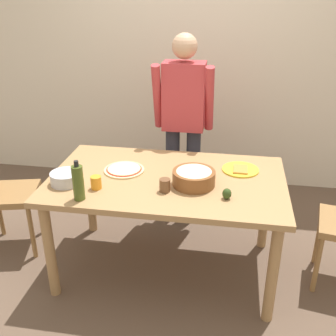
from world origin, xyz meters
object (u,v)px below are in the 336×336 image
object	(u,v)px
person_cook	(183,118)
avocado	(227,194)
plate_with_slice	(240,169)
popcorn_bowl	(194,176)
dining_table	(167,189)
mixing_bowl_steel	(66,178)
olive_oil_bottle	(78,182)
pizza_raw_on_board	(124,170)
cup_small_brown	(165,185)
cup_orange	(96,182)

from	to	relation	value
person_cook	avocado	xyz separation A→B (m)	(0.40, -0.98, -0.14)
plate_with_slice	popcorn_bowl	size ratio (longest dim) A/B	0.93
dining_table	avocado	distance (m)	0.49
mixing_bowl_steel	olive_oil_bottle	distance (m)	0.25
person_cook	olive_oil_bottle	xyz separation A→B (m)	(-0.49, -1.13, -0.07)
person_cook	pizza_raw_on_board	distance (m)	0.79
dining_table	plate_with_slice	bearing A→B (deg)	21.76
plate_with_slice	avocado	distance (m)	0.43
plate_with_slice	popcorn_bowl	bearing A→B (deg)	-138.12
plate_with_slice	popcorn_bowl	world-z (taller)	popcorn_bowl
pizza_raw_on_board	plate_with_slice	bearing A→B (deg)	9.69
cup_small_brown	dining_table	bearing A→B (deg)	95.85
person_cook	cup_orange	world-z (taller)	person_cook
cup_orange	avocado	xyz separation A→B (m)	(0.83, -0.00, -0.01)
mixing_bowl_steel	cup_small_brown	xyz separation A→B (m)	(0.66, 0.00, 0.00)
person_cook	cup_small_brown	bearing A→B (deg)	-89.64
popcorn_bowl	mixing_bowl_steel	distance (m)	0.84
pizza_raw_on_board	cup_orange	bearing A→B (deg)	-110.72
olive_oil_bottle	avocado	world-z (taller)	olive_oil_bottle
mixing_bowl_steel	cup_small_brown	world-z (taller)	cup_small_brown
plate_with_slice	pizza_raw_on_board	bearing A→B (deg)	-170.31
dining_table	popcorn_bowl	xyz separation A→B (m)	(0.19, -0.07, 0.15)
dining_table	pizza_raw_on_board	world-z (taller)	pizza_raw_on_board
popcorn_bowl	olive_oil_bottle	distance (m)	0.74
plate_with_slice	avocado	xyz separation A→B (m)	(-0.08, -0.42, 0.03)
person_cook	mixing_bowl_steel	size ratio (longest dim) A/B	8.10
pizza_raw_on_board	cup_small_brown	size ratio (longest dim) A/B	3.33
plate_with_slice	cup_small_brown	bearing A→B (deg)	-140.65
pizza_raw_on_board	plate_with_slice	xyz separation A→B (m)	(0.81, 0.14, -0.00)
dining_table	olive_oil_bottle	size ratio (longest dim) A/B	6.25
cup_orange	pizza_raw_on_board	bearing A→B (deg)	69.28
person_cook	cup_orange	size ratio (longest dim) A/B	19.06
popcorn_bowl	avocado	size ratio (longest dim) A/B	4.00
cup_orange	cup_small_brown	size ratio (longest dim) A/B	1.00
olive_oil_bottle	cup_small_brown	distance (m)	0.54
person_cook	mixing_bowl_steel	xyz separation A→B (m)	(-0.66, -0.95, -0.14)
popcorn_bowl	olive_oil_bottle	xyz separation A→B (m)	(-0.67, -0.30, 0.05)
plate_with_slice	popcorn_bowl	distance (m)	0.41
cup_small_brown	avocado	bearing A→B (deg)	-5.07
olive_oil_bottle	cup_small_brown	world-z (taller)	olive_oil_bottle
pizza_raw_on_board	olive_oil_bottle	distance (m)	0.48
person_cook	cup_small_brown	world-z (taller)	person_cook
plate_with_slice	cup_orange	distance (m)	1.01
pizza_raw_on_board	avocado	xyz separation A→B (m)	(0.73, -0.29, 0.03)
pizza_raw_on_board	plate_with_slice	distance (m)	0.82
popcorn_bowl	mixing_bowl_steel	xyz separation A→B (m)	(-0.83, -0.12, -0.02)
cup_small_brown	plate_with_slice	bearing A→B (deg)	39.35
plate_with_slice	cup_orange	bearing A→B (deg)	-155.22
pizza_raw_on_board	cup_orange	xyz separation A→B (m)	(-0.11, -0.29, 0.03)
person_cook	olive_oil_bottle	bearing A→B (deg)	-113.62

